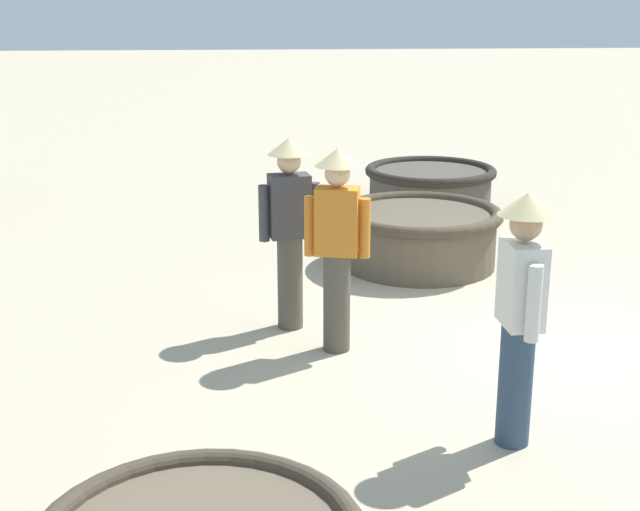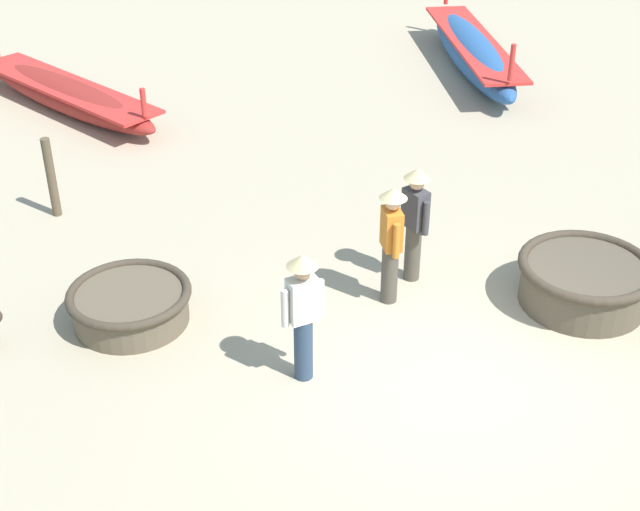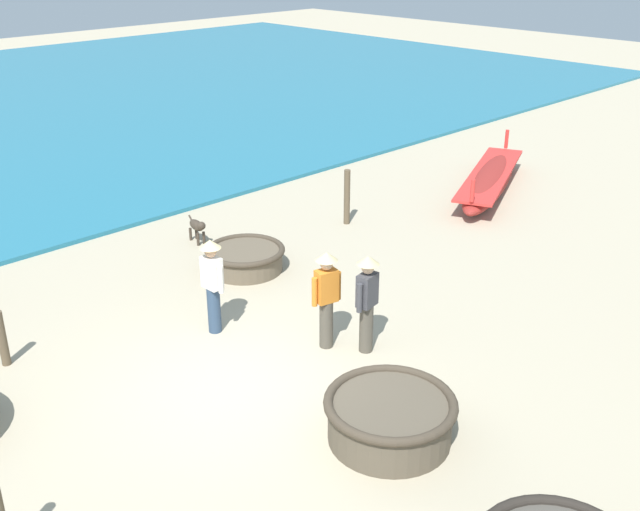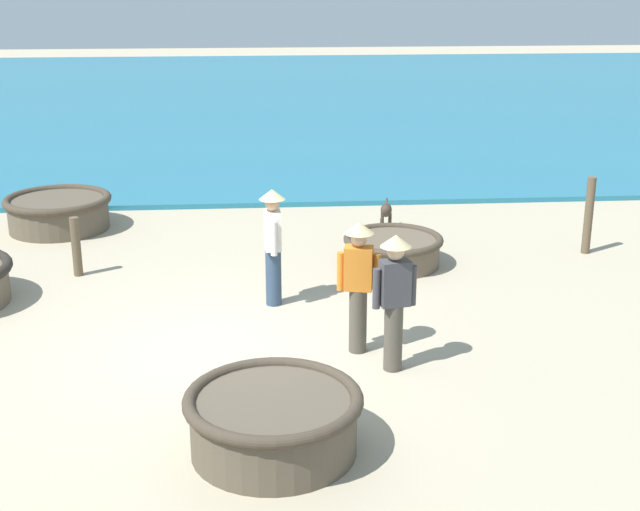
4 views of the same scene
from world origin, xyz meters
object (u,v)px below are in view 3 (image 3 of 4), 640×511
object	(u,v)px
fisherman_standing_right	(212,280)
mooring_post_inland	(2,338)
fisherman_standing_left	(367,297)
dog	(197,227)
coracle_nearest	(390,417)
mooring_post_mid_beach	(347,197)
long_boat_green_hull	(490,180)
coracle_tilted	(245,258)
fisherman_hauling	(326,293)

from	to	relation	value
fisherman_standing_right	mooring_post_inland	bearing A→B (deg)	-115.79
fisherman_standing_left	dog	distance (m)	5.66
coracle_nearest	mooring_post_mid_beach	xyz separation A→B (m)	(-5.88, 5.32, 0.30)
fisherman_standing_left	mooring_post_mid_beach	world-z (taller)	fisherman_standing_left
long_boat_green_hull	fisherman_standing_left	xyz separation A→B (m)	(3.13, -8.13, 0.65)
coracle_nearest	mooring_post_inland	bearing A→B (deg)	-152.00
coracle_tilted	long_boat_green_hull	world-z (taller)	long_boat_green_hull
long_boat_green_hull	fisherman_hauling	size ratio (longest dim) A/B	3.12
fisherman_hauling	fisherman_standing_right	bearing A→B (deg)	-149.08
long_boat_green_hull	fisherman_standing_right	bearing A→B (deg)	-84.43
coracle_nearest	dog	world-z (taller)	coracle_nearest
fisherman_standing_left	long_boat_green_hull	bearing A→B (deg)	111.06
coracle_nearest	fisherman_standing_right	xyz separation A→B (m)	(-3.96, 0.10, 0.61)
coracle_tilted	fisherman_standing_right	size ratio (longest dim) A/B	0.95
coracle_tilted	fisherman_hauling	distance (m)	3.43
coracle_nearest	fisherman_hauling	xyz separation A→B (m)	(-2.30, 1.10, 0.61)
fisherman_standing_right	fisherman_standing_left	bearing A→B (deg)	31.46
fisherman_standing_right	fisherman_hauling	bearing A→B (deg)	30.92
coracle_nearest	fisherman_standing_left	distance (m)	2.36
mooring_post_mid_beach	coracle_nearest	bearing A→B (deg)	-42.10
long_boat_green_hull	mooring_post_mid_beach	bearing A→B (deg)	-103.20
dog	mooring_post_mid_beach	xyz separation A→B (m)	(1.45, 3.13, 0.27)
coracle_tilted	mooring_post_inland	size ratio (longest dim) A/B	1.71
coracle_nearest	mooring_post_inland	size ratio (longest dim) A/B	1.91
long_boat_green_hull	mooring_post_inland	distance (m)	12.46
coracle_tilted	fisherman_hauling	size ratio (longest dim) A/B	0.95
fisherman_hauling	mooring_post_inland	distance (m)	5.06
coracle_nearest	fisherman_hauling	world-z (taller)	fisherman_hauling
fisherman_standing_left	mooring_post_inland	xyz separation A→B (m)	(-3.64, -4.32, -0.49)
fisherman_standing_right	fisherman_standing_left	size ratio (longest dim) A/B	1.00
coracle_tilted	coracle_nearest	size ratio (longest dim) A/B	0.89
long_boat_green_hull	coracle_nearest	bearing A→B (deg)	-62.99
mooring_post_mid_beach	long_boat_green_hull	bearing A→B (deg)	76.80
fisherman_standing_left	dog	bearing A→B (deg)	172.47
fisherman_standing_right	fisherman_standing_left	distance (m)	2.58
long_boat_green_hull	fisherman_standing_right	size ratio (longest dim) A/B	3.12
fisherman_standing_right	mooring_post_mid_beach	world-z (taller)	fisherman_standing_right
coracle_tilted	mooring_post_inland	bearing A→B (deg)	-88.48
coracle_nearest	fisherman_hauling	bearing A→B (deg)	154.47
mooring_post_inland	mooring_post_mid_beach	distance (m)	8.20
fisherman_hauling	mooring_post_inland	world-z (taller)	fisherman_hauling
fisherman_standing_left	dog	size ratio (longest dim) A/B	2.45
fisherman_hauling	dog	xyz separation A→B (m)	(-5.04, 1.09, -0.59)
mooring_post_mid_beach	mooring_post_inland	bearing A→B (deg)	-86.59
mooring_post_inland	dog	bearing A→B (deg)	110.98
fisherman_hauling	dog	size ratio (longest dim) A/B	2.45
fisherman_standing_right	mooring_post_inland	xyz separation A→B (m)	(-1.44, -2.97, -0.49)
mooring_post_mid_beach	fisherman_standing_right	bearing A→B (deg)	-69.74
coracle_tilted	coracle_nearest	bearing A→B (deg)	-20.25
fisherman_standing_right	dog	size ratio (longest dim) A/B	2.45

